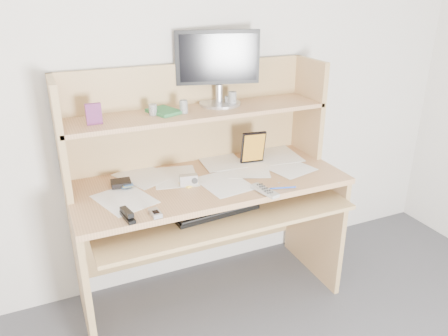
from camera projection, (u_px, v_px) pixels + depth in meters
name	position (u px, v px, depth m)	size (l,w,h in m)	color
back_wall	(186.00, 72.00, 2.33)	(3.60, 0.04, 2.50)	silver
desk	(204.00, 183.00, 2.35)	(1.40, 0.70, 1.30)	tan
paper_clutter	(209.00, 179.00, 2.26)	(1.32, 0.54, 0.01)	white
keyboard	(215.00, 209.00, 2.14)	(0.44, 0.19, 0.03)	black
tv_remote	(265.00, 191.00, 2.10)	(0.05, 0.17, 0.02)	#A4A49E
flip_phone	(155.00, 212.00, 1.90)	(0.04, 0.08, 0.02)	#B4B4B6
stapler	(127.00, 214.00, 1.87)	(0.03, 0.12, 0.04)	black
wallet	(121.00, 183.00, 2.17)	(0.10, 0.08, 0.02)	black
sticky_note_pad	(189.00, 184.00, 2.20)	(0.07, 0.07, 0.01)	yellow
digital_camera	(189.00, 180.00, 2.17)	(0.09, 0.03, 0.05)	#A5A5A7
game_case	(253.00, 147.00, 2.41)	(0.13, 0.01, 0.19)	black
blue_pen	(283.00, 188.00, 2.14)	(0.01, 0.01, 0.13)	blue
card_box	(94.00, 114.00, 2.01)	(0.07, 0.02, 0.10)	#A31A15
shelf_book	(164.00, 111.00, 2.21)	(0.12, 0.17, 0.02)	#2F7652
chip_stack_a	(153.00, 110.00, 2.16)	(0.04, 0.04, 0.06)	black
chip_stack_b	(184.00, 107.00, 2.19)	(0.04, 0.04, 0.07)	white
chip_stack_c	(228.00, 100.00, 2.36)	(0.04, 0.04, 0.04)	black
chip_stack_d	(232.00, 99.00, 2.33)	(0.04, 0.04, 0.08)	silver
monitor	(218.00, 65.00, 2.30)	(0.44, 0.22, 0.39)	silver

